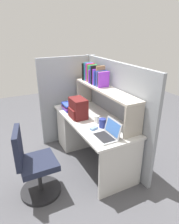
{
  "coord_description": "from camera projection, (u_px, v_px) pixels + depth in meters",
  "views": [
    {
      "loc": [
        2.43,
        -1.28,
        1.99
      ],
      "look_at": [
        0.0,
        -0.05,
        0.85
      ],
      "focal_mm": 32.24,
      "sensor_mm": 36.0,
      "label": 1
    }
  ],
  "objects": [
    {
      "name": "office_chair",
      "position": [
        34.0,
        168.0,
        2.48
      ],
      "size": [
        0.52,
        0.53,
        0.93
      ],
      "rotation": [
        0.0,
        0.0,
        2.92
      ],
      "color": "black",
      "rests_on": "ground_plane"
    },
    {
      "name": "backpack",
      "position": [
        78.0,
        108.0,
        3.01
      ],
      "size": [
        0.3,
        0.23,
        0.3
      ],
      "color": "#591919",
      "rests_on": "desk"
    },
    {
      "name": "desk",
      "position": [
        82.0,
        128.0,
        3.46
      ],
      "size": [
        1.6,
        0.7,
        0.73
      ],
      "color": "silver",
      "rests_on": "ground_plane"
    },
    {
      "name": "desk_book_stack",
      "position": [
        69.0,
        106.0,
        3.32
      ],
      "size": [
        0.26,
        0.18,
        0.12
      ],
      "color": "blue",
      "rests_on": "desk"
    },
    {
      "name": "cubicle_partition_left",
      "position": [
        69.0,
        100.0,
        3.68
      ],
      "size": [
        0.05,
        1.06,
        1.55
      ],
      "primitive_type": "cube",
      "color": "gray",
      "rests_on": "ground_plane"
    },
    {
      "name": "computer_mouse",
      "position": [
        94.0,
        128.0,
        2.69
      ],
      "size": [
        0.09,
        0.12,
        0.03
      ],
      "primitive_type": "cube",
      "rotation": [
        0.0,
        0.0,
        0.27
      ],
      "color": "#7299C6",
      "rests_on": "desk"
    },
    {
      "name": "paper_cup",
      "position": [
        97.0,
        119.0,
        2.89
      ],
      "size": [
        0.08,
        0.08,
        0.1
      ],
      "primitive_type": "cylinder",
      "color": "white",
      "rests_on": "desk"
    },
    {
      "name": "reference_books_on_shelf",
      "position": [
        94.0,
        75.0,
        3.14
      ],
      "size": [
        0.59,
        0.19,
        0.3
      ],
      "color": "orange",
      "rests_on": "overhead_hutch"
    },
    {
      "name": "cubicle_partition_rear",
      "position": [
        114.0,
        112.0,
        3.16
      ],
      "size": [
        1.84,
        0.05,
        1.55
      ],
      "primitive_type": "cube",
      "color": "gray",
      "rests_on": "ground_plane"
    },
    {
      "name": "ground_plane",
      "position": [
        92.0,
        159.0,
        3.3
      ],
      "size": [
        8.0,
        8.0,
        0.0
      ],
      "primitive_type": "plane",
      "color": "#4C4C51"
    },
    {
      "name": "laptop",
      "position": [
        108.0,
        134.0,
        2.49
      ],
      "size": [
        0.31,
        0.26,
        0.22
      ],
      "color": "#B7BABF",
      "rests_on": "desk"
    },
    {
      "name": "snack_canister",
      "position": [
        103.0,
        123.0,
        2.74
      ],
      "size": [
        0.1,
        0.1,
        0.12
      ],
      "primitive_type": "cylinder",
      "color": "navy",
      "rests_on": "desk"
    },
    {
      "name": "overhead_hutch",
      "position": [
        105.0,
        95.0,
        2.96
      ],
      "size": [
        1.44,
        0.28,
        0.45
      ],
      "color": "#B3A99C",
      "rests_on": "desk"
    }
  ]
}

